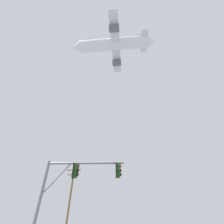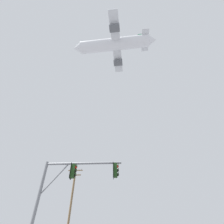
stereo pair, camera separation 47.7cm
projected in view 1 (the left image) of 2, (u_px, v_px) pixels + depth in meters
signal_pole_near at (71, 185)px, 10.63m from camera, size 5.36×0.53×6.22m
utility_pole at (69, 205)px, 22.18m from camera, size 2.20×0.28×10.96m
airplane at (114, 44)px, 52.11m from camera, size 26.62×20.57×7.27m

